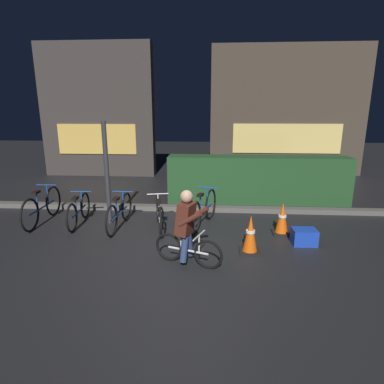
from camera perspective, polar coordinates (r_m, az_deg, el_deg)
ground_plane at (r=5.88m, az=-2.38°, el=-9.98°), size 40.00×40.00×0.00m
sidewalk_curb at (r=7.90m, az=-0.67°, el=-2.96°), size 12.00×0.24×0.12m
hedge_row at (r=8.69m, az=11.73°, el=2.22°), size 4.80×0.70×1.25m
storefront_left at (r=12.57m, az=-16.70°, el=13.72°), size 4.19×0.54×4.79m
storefront_right at (r=12.81m, az=16.79°, el=13.66°), size 5.76×0.54×4.77m
street_post at (r=7.02m, az=-15.12°, el=3.19°), size 0.10×0.10×2.23m
parked_bike_leftmost at (r=7.73m, az=-25.41°, el=-2.44°), size 0.46×1.76×0.81m
parked_bike_left_mid at (r=7.32m, az=-19.77°, el=-3.17°), size 0.46×1.50×0.69m
parked_bike_center_left at (r=6.87m, az=-12.95°, el=-3.64°), size 0.46×1.61×0.74m
parked_bike_center_right at (r=6.68m, az=-6.01°, el=-3.98°), size 0.47×1.50×0.71m
parked_bike_right_mid at (r=6.78m, az=2.02°, el=-3.26°), size 0.59×1.69×0.81m
traffic_cone_near at (r=5.66m, az=10.50°, el=-7.58°), size 0.36×0.36×0.68m
traffic_cone_far at (r=6.65m, az=15.98°, el=-4.66°), size 0.36×0.36×0.65m
blue_crate at (r=6.30m, az=19.59°, el=-7.63°), size 0.45×0.33×0.30m
cyclist at (r=5.06m, az=-0.90°, el=-6.39°), size 1.13×0.64×1.25m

